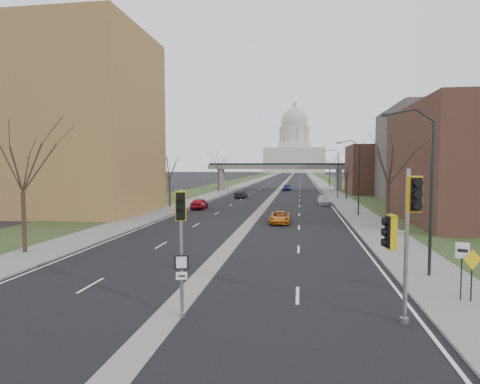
% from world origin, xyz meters
% --- Properties ---
extents(ground, '(700.00, 700.00, 0.00)m').
position_xyz_m(ground, '(0.00, 0.00, 0.00)').
color(ground, black).
rests_on(ground, ground).
extents(road_surface, '(20.00, 600.00, 0.01)m').
position_xyz_m(road_surface, '(0.00, 150.00, 0.01)').
color(road_surface, black).
rests_on(road_surface, ground).
extents(median_strip, '(1.20, 600.00, 0.02)m').
position_xyz_m(median_strip, '(0.00, 150.00, 0.00)').
color(median_strip, gray).
rests_on(median_strip, ground).
extents(sidewalk_right, '(4.00, 600.00, 0.12)m').
position_xyz_m(sidewalk_right, '(12.00, 150.00, 0.06)').
color(sidewalk_right, gray).
rests_on(sidewalk_right, ground).
extents(sidewalk_left, '(4.00, 600.00, 0.12)m').
position_xyz_m(sidewalk_left, '(-12.00, 150.00, 0.06)').
color(sidewalk_left, gray).
rests_on(sidewalk_left, ground).
extents(grass_verge_right, '(8.00, 600.00, 0.10)m').
position_xyz_m(grass_verge_right, '(18.00, 150.00, 0.05)').
color(grass_verge_right, '#293B1B').
rests_on(grass_verge_right, ground).
extents(grass_verge_left, '(8.00, 600.00, 0.10)m').
position_xyz_m(grass_verge_left, '(-18.00, 150.00, 0.05)').
color(grass_verge_left, '#293B1B').
rests_on(grass_verge_left, ground).
extents(apartment_building, '(25.00, 16.00, 22.00)m').
position_xyz_m(apartment_building, '(-26.00, 30.00, 11.00)').
color(apartment_building, olive).
rests_on(apartment_building, ground).
extents(commercial_block_mid, '(18.00, 22.00, 15.00)m').
position_xyz_m(commercial_block_mid, '(28.00, 52.00, 7.50)').
color(commercial_block_mid, '#5E5A56').
rests_on(commercial_block_mid, ground).
extents(commercial_block_far, '(14.00, 14.00, 10.00)m').
position_xyz_m(commercial_block_far, '(22.00, 70.00, 5.00)').
color(commercial_block_far, '#4F3024').
rests_on(commercial_block_far, ground).
extents(pedestrian_bridge, '(34.00, 3.00, 6.45)m').
position_xyz_m(pedestrian_bridge, '(0.00, 80.00, 4.84)').
color(pedestrian_bridge, slate).
rests_on(pedestrian_bridge, ground).
extents(capitol, '(48.00, 42.00, 55.75)m').
position_xyz_m(capitol, '(0.00, 320.00, 18.60)').
color(capitol, beige).
rests_on(capitol, ground).
extents(streetlight_near, '(2.61, 0.20, 8.70)m').
position_xyz_m(streetlight_near, '(10.99, 6.00, 6.95)').
color(streetlight_near, black).
rests_on(streetlight_near, sidewalk_right).
extents(streetlight_mid, '(2.61, 0.20, 8.70)m').
position_xyz_m(streetlight_mid, '(10.99, 32.00, 6.95)').
color(streetlight_mid, black).
rests_on(streetlight_mid, sidewalk_right).
extents(streetlight_far, '(2.61, 0.20, 8.70)m').
position_xyz_m(streetlight_far, '(10.99, 58.00, 6.95)').
color(streetlight_far, black).
rests_on(streetlight_far, sidewalk_right).
extents(tree_left_a, '(7.20, 7.20, 9.40)m').
position_xyz_m(tree_left_a, '(-13.00, 8.00, 6.64)').
color(tree_left_a, '#382B21').
rests_on(tree_left_a, sidewalk_left).
extents(tree_left_b, '(6.75, 6.75, 8.81)m').
position_xyz_m(tree_left_b, '(-13.00, 38.00, 6.23)').
color(tree_left_b, '#382B21').
rests_on(tree_left_b, sidewalk_left).
extents(tree_left_c, '(7.65, 7.65, 9.99)m').
position_xyz_m(tree_left_c, '(-13.00, 72.00, 7.04)').
color(tree_left_c, '#382B21').
rests_on(tree_left_c, sidewalk_left).
extents(tree_right_a, '(7.20, 7.20, 9.40)m').
position_xyz_m(tree_right_a, '(13.00, 22.00, 6.64)').
color(tree_right_a, '#382B21').
rests_on(tree_right_a, sidewalk_right).
extents(tree_right_b, '(6.30, 6.30, 8.22)m').
position_xyz_m(tree_right_b, '(13.00, 55.00, 5.82)').
color(tree_right_b, '#382B21').
rests_on(tree_right_b, sidewalk_right).
extents(tree_right_c, '(7.65, 7.65, 9.99)m').
position_xyz_m(tree_right_c, '(13.00, 95.00, 7.04)').
color(tree_right_c, '#382B21').
rests_on(tree_right_c, sidewalk_right).
extents(signal_pole_median, '(0.66, 0.83, 4.96)m').
position_xyz_m(signal_pole_median, '(0.68, -1.54, 3.46)').
color(signal_pole_median, gray).
rests_on(signal_pole_median, ground).
extents(signal_pole_right, '(1.14, 0.98, 5.75)m').
position_xyz_m(signal_pole_right, '(8.77, -0.84, 3.77)').
color(signal_pole_right, gray).
rests_on(signal_pole_right, ground).
extents(speed_limit_sign, '(0.53, 0.17, 2.50)m').
position_xyz_m(speed_limit_sign, '(11.89, 2.07, 1.84)').
color(speed_limit_sign, black).
rests_on(speed_limit_sign, sidewalk_right).
extents(warning_sign, '(0.81, 0.37, 2.22)m').
position_xyz_m(warning_sign, '(12.28, 2.03, 1.56)').
color(warning_sign, black).
rests_on(warning_sign, sidewalk_right).
extents(car_left_near, '(1.89, 4.46, 1.51)m').
position_xyz_m(car_left_near, '(-8.42, 36.74, 0.75)').
color(car_left_near, '#B9152D').
rests_on(car_left_near, ground).
extents(car_left_far, '(1.97, 4.24, 1.34)m').
position_xyz_m(car_left_far, '(-5.38, 55.02, 0.67)').
color(car_left_far, black).
rests_on(car_left_far, ground).
extents(car_right_near, '(2.07, 4.46, 1.24)m').
position_xyz_m(car_right_near, '(3.09, 24.55, 0.62)').
color(car_right_near, '#C36814').
rests_on(car_right_near, ground).
extents(car_right_mid, '(2.04, 4.66, 1.33)m').
position_xyz_m(car_right_mid, '(8.58, 44.66, 0.67)').
color(car_right_mid, '#AAA9B1').
rests_on(car_right_mid, ground).
extents(car_right_far, '(2.15, 4.47, 1.47)m').
position_xyz_m(car_right_far, '(2.00, 78.30, 0.74)').
color(car_right_far, navy).
rests_on(car_right_far, ground).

